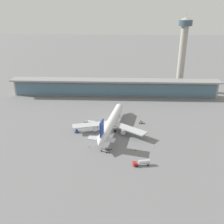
{
  "coord_description": "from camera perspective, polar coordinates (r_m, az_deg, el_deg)",
  "views": [
    {
      "loc": [
        6.87,
        -144.04,
        74.37
      ],
      "look_at": [
        0.0,
        13.77,
        7.71
      ],
      "focal_mm": 40.19,
      "sensor_mm": 36.0,
      "label": 1
    }
  ],
  "objects": [
    {
      "name": "service_truck_by_tail_blue",
      "position": [
        162.37,
        -8.09,
        -4.28
      ],
      "size": [
        1.73,
        2.87,
        2.05
      ],
      "color": "#234C9E",
      "rests_on": "ground"
    },
    {
      "name": "terminal_building",
      "position": [
        224.78,
        0.63,
        5.67
      ],
      "size": [
        183.6,
        12.8,
        15.2
      ],
      "color": "#9E998E",
      "rests_on": "ground"
    },
    {
      "name": "safety_cone_bravo",
      "position": [
        145.4,
        -5.2,
        -7.84
      ],
      "size": [
        0.62,
        0.62,
        0.7
      ],
      "color": "orange",
      "rests_on": "ground"
    },
    {
      "name": "safety_cone_delta",
      "position": [
        142.45,
        4.32,
        -8.52
      ],
      "size": [
        0.62,
        0.62,
        0.7
      ],
      "color": "orange",
      "rests_on": "ground"
    },
    {
      "name": "airliner_on_stand",
      "position": [
        161.23,
        -0.26,
        -2.49
      ],
      "size": [
        47.68,
        62.73,
        16.77
      ],
      "color": "white",
      "rests_on": "ground"
    },
    {
      "name": "service_truck_on_taxiway_grey",
      "position": [
        171.22,
        -4.91,
        -2.32
      ],
      "size": [
        8.86,
        4.96,
        2.95
      ],
      "color": "gray",
      "rests_on": "ground"
    },
    {
      "name": "service_truck_near_nose_grey",
      "position": [
        173.86,
        6.58,
        -2.29
      ],
      "size": [
        2.47,
        3.23,
        2.05
      ],
      "color": "gray",
      "rests_on": "ground"
    },
    {
      "name": "control_tower",
      "position": [
        243.66,
        15.8,
        13.65
      ],
      "size": [
        12.0,
        12.0,
        71.05
      ],
      "color": "#9E998E",
      "rests_on": "ground"
    },
    {
      "name": "ground_plane",
      "position": [
        162.25,
        -0.21,
        -4.4
      ],
      "size": [
        1200.0,
        1200.0,
        0.0
      ],
      "primitive_type": "plane",
      "color": "slate"
    },
    {
      "name": "safety_cone_charlie",
      "position": [
        142.6,
        5.45,
        -8.52
      ],
      "size": [
        0.62,
        0.62,
        0.7
      ],
      "color": "orange",
      "rests_on": "ground"
    },
    {
      "name": "safety_cone_alpha",
      "position": [
        142.15,
        5.26,
        -8.62
      ],
      "size": [
        0.62,
        0.62,
        0.7
      ],
      "color": "orange",
      "rests_on": "ground"
    },
    {
      "name": "service_truck_under_wing_red",
      "position": [
        130.03,
        6.87,
        -11.28
      ],
      "size": [
        8.87,
        3.92,
        2.95
      ],
      "color": "#B21E1E",
      "rests_on": "ground"
    },
    {
      "name": "service_truck_mid_apron_grey",
      "position": [
        140.48,
        -1.6,
        -8.71
      ],
      "size": [
        6.73,
        4.13,
        2.7
      ],
      "color": "gray",
      "rests_on": "ground"
    }
  ]
}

